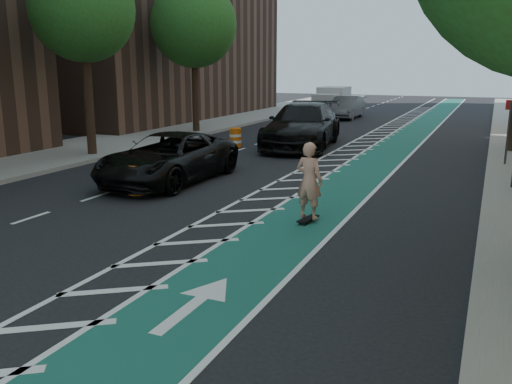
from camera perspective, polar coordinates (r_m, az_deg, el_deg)
The scene contains 19 objects.
ground at distance 12.47m, azimuth -12.29°, elevation -4.32°, with size 120.00×120.00×0.00m, color black.
bike_lane at distance 20.33m, azimuth 11.69°, elevation 2.50°, with size 2.00×90.00×0.01m, color #195851.
buffer_strip at distance 20.68m, azimuth 7.63°, elevation 2.84°, with size 1.40×90.00×0.01m, color silver.
sidewalk_left at distance 25.91m, azimuth -16.50°, elevation 4.66°, with size 5.00×90.00×0.15m, color gray.
curb_right at distance 19.90m, azimuth 23.16°, elevation 1.69°, with size 0.12×90.00×0.16m, color gray.
curb_left at distance 24.41m, azimuth -12.07°, elevation 4.42°, with size 0.12×90.00×0.16m, color gray.
tree_l_c at distance 23.18m, azimuth -17.59°, elevation 17.79°, with size 4.20×4.20×7.90m.
tree_l_d at distance 29.71m, azimuth -7.00°, elevation 17.15°, with size 4.20×4.20×7.90m.
sign_post at distance 21.70m, azimuth 25.02°, elevation 5.80°, with size 0.35×0.08×2.47m.
skateboard at distance 13.09m, azimuth 5.52°, elevation -2.83°, with size 0.35×0.81×0.11m.
skateboarder at distance 12.87m, azimuth 5.61°, elevation 1.20°, with size 0.67×0.44×1.84m, color tan.
suv_near at distance 17.67m, azimuth -9.18°, elevation 3.57°, with size 2.59×5.62×1.56m, color black.
suv_far at distance 25.02m, azimuth 4.91°, elevation 6.99°, with size 2.79×6.87×1.99m, color black.
car_silver at distance 36.90m, azimuth 6.49°, elevation 8.54°, with size 1.72×4.28×1.46m, color #949398.
car_grey at distance 39.22m, azimuth 9.50°, elevation 8.79°, with size 1.65×4.73×1.56m, color #57565B.
box_truck at distance 45.55m, azimuth 7.99°, elevation 9.58°, with size 2.14×4.64×1.93m.
barrel_a at distance 16.00m, azimuth -12.41°, elevation 1.14°, with size 0.67×0.67×0.91m.
barrel_b at distance 24.72m, azimuth -2.18°, elevation 5.63°, with size 0.67×0.67×0.91m.
barrel_c at distance 30.28m, azimuth 5.31°, elevation 6.95°, with size 0.63×0.63×0.86m.
Camera 1 is at (7.08, -9.57, 3.70)m, focal length 38.00 mm.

